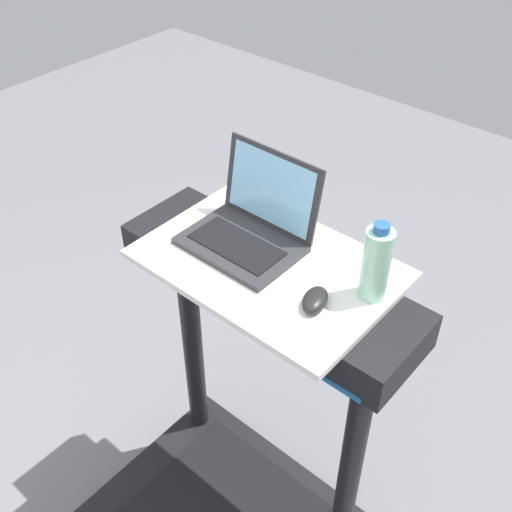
# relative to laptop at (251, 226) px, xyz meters

# --- Properties ---
(desk_board) EXTENTS (0.68, 0.46, 0.02)m
(desk_board) POSITION_rel_laptop_xyz_m (0.10, -0.04, -0.06)
(desk_board) COLOR white
(desk_board) RESTS_ON treadmill_base
(laptop) EXTENTS (0.32, 0.27, 0.24)m
(laptop) POSITION_rel_laptop_xyz_m (0.00, 0.00, 0.00)
(laptop) COLOR #2D2D30
(laptop) RESTS_ON desk_board
(computer_mouse) EXTENTS (0.09, 0.11, 0.03)m
(computer_mouse) POSITION_rel_laptop_xyz_m (0.29, -0.09, -0.03)
(computer_mouse) COLOR black
(computer_mouse) RESTS_ON desk_board
(water_bottle) EXTENTS (0.07, 0.07, 0.22)m
(water_bottle) POSITION_rel_laptop_xyz_m (0.38, 0.03, 0.05)
(water_bottle) COLOR #9EDBB2
(water_bottle) RESTS_ON desk_board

